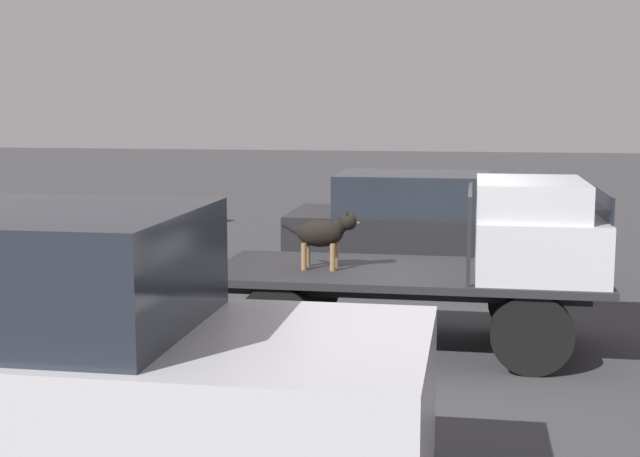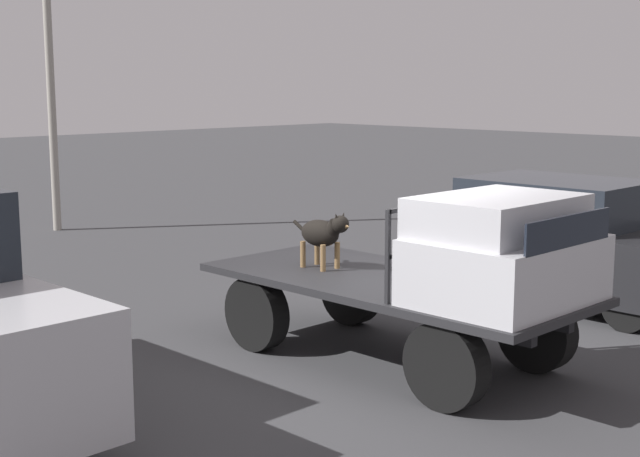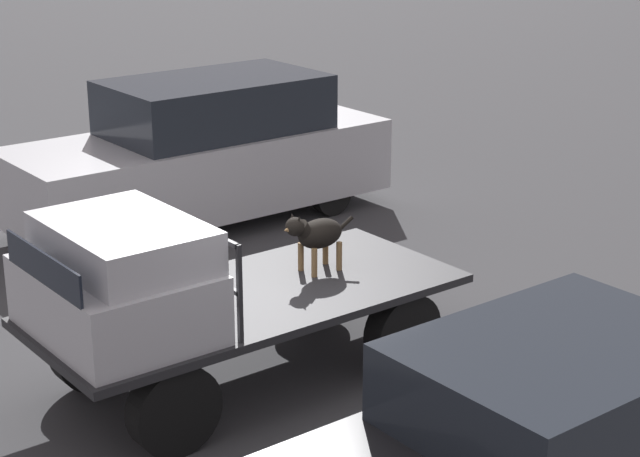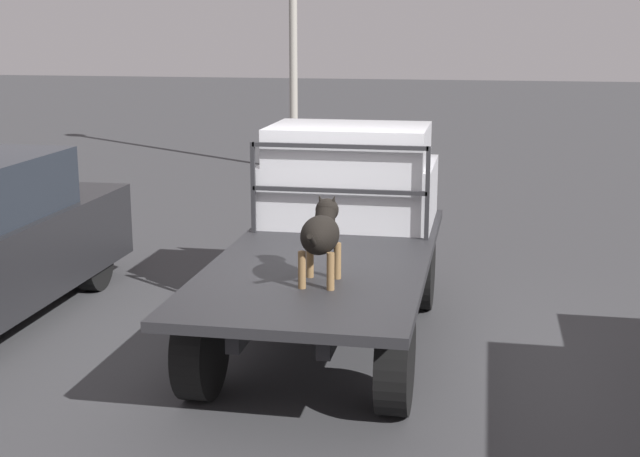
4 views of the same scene
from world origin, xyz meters
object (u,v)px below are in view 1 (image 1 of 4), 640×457
(flatbed_truck, at_px, (407,292))
(parked_sedan, at_px, (423,229))
(dog, at_px, (325,233))
(parked_pickup_far, at_px, (1,368))

(flatbed_truck, height_order, parked_sedan, parked_sedan)
(flatbed_truck, xyz_separation_m, parked_sedan, (-0.03, 3.59, 0.20))
(dog, bearing_deg, flatbed_truck, 23.77)
(dog, bearing_deg, parked_sedan, 93.12)
(flatbed_truck, distance_m, parked_sedan, 3.60)
(dog, height_order, parked_sedan, parked_sedan)
(dog, relative_size, parked_sedan, 0.22)
(flatbed_truck, distance_m, parked_pickup_far, 5.02)
(dog, distance_m, parked_pickup_far, 4.57)
(flatbed_truck, height_order, parked_pickup_far, parked_pickup_far)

